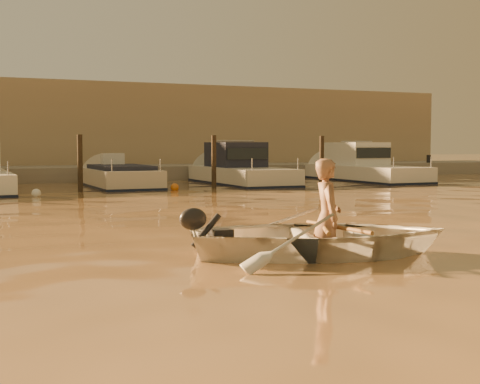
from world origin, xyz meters
name	(u,v)px	position (x,y,z in m)	size (l,w,h in m)	color
ground_plane	(248,247)	(0.00, 0.00, 0.00)	(160.00, 160.00, 0.00)	olive
dinghy	(320,236)	(0.66, -1.15, 0.28)	(2.76, 3.87, 0.80)	silver
person	(327,217)	(0.75, -1.18, 0.57)	(0.64, 0.42, 1.74)	#8E6247
outboard_motor	(220,238)	(-0.77, -0.71, 0.28)	(0.90, 0.40, 0.70)	black
oar_port	(337,227)	(0.90, -1.23, 0.42)	(0.06, 0.06, 2.10)	brown
oar_starboard	(324,227)	(0.71, -1.17, 0.42)	(0.06, 0.06, 2.10)	brown
moored_boat_3	(119,181)	(1.69, 16.00, 0.22)	(2.19, 6.28, 0.95)	beige
moored_boat_4	(242,169)	(6.91, 16.00, 0.62)	(2.42, 7.39, 1.75)	beige
moored_boat_5	(365,167)	(13.09, 16.00, 0.62)	(2.37, 7.91, 1.75)	silver
piling_2	(80,166)	(-0.20, 13.80, 0.90)	(0.18, 0.18, 2.20)	#2D2319
piling_3	(214,164)	(4.80, 13.80, 0.90)	(0.18, 0.18, 2.20)	#2D2319
piling_4	(322,163)	(9.50, 13.80, 0.90)	(0.18, 0.18, 2.20)	#2D2319
fender_c	(36,193)	(-1.87, 12.23, 0.10)	(0.30, 0.30, 0.30)	white
fender_d	(175,187)	(3.09, 13.34, 0.10)	(0.30, 0.30, 0.30)	orange
fender_e	(264,184)	(6.84, 13.68, 0.10)	(0.30, 0.30, 0.30)	silver
quay	(54,178)	(0.00, 21.50, 0.15)	(52.00, 4.00, 1.00)	gray
waterfront_building	(38,130)	(0.00, 27.00, 2.40)	(46.00, 7.00, 4.80)	#9E8466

